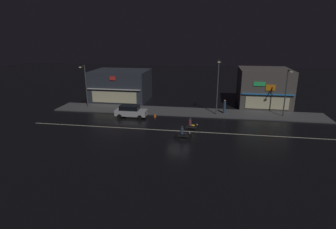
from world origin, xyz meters
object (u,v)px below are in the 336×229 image
Objects in this scene: streetlamp_mid at (218,83)px; pedestrian_on_sidewalk at (224,107)px; parked_car_near_kerb at (131,111)px; motorcycle_lead at (183,134)px; traffic_cone at (155,115)px; motorcycle_following at (191,125)px; streetlamp_west at (85,83)px; streetlamp_east at (287,89)px.

streetlamp_mid is 3.82× the size of pedestrian_on_sidewalk.
parked_car_near_kerb is at bearing -166.62° from streetlamp_mid.
traffic_cone is (-4.74, 7.68, -0.36)m from motorcycle_lead.
parked_car_near_kerb is 2.26× the size of motorcycle_following.
streetlamp_west is 3.41× the size of motorcycle_lead.
streetlamp_west reaches higher than pedestrian_on_sidewalk.
streetlamp_east is at bearing 33.20° from motorcycle_following.
parked_car_near_kerb is (-11.64, -2.77, -3.71)m from streetlamp_mid.
parked_car_near_kerb reaches higher than traffic_cone.
parked_car_near_kerb is 2.26× the size of motorcycle_lead.
motorcycle_lead is (-12.78, -10.30, -3.35)m from streetlamp_east.
streetlamp_east reaches higher than motorcycle_following.
streetlamp_east is 21.26m from parked_car_near_kerb.
traffic_cone is (-8.39, -2.11, -4.31)m from streetlamp_mid.
motorcycle_lead is 1.00× the size of motorcycle_following.
streetlamp_west reaches higher than traffic_cone.
streetlamp_east is (28.78, -0.06, -0.02)m from streetlamp_west.
traffic_cone is (-5.36, 4.65, -0.36)m from motorcycle_following.
streetlamp_west is at bearing 166.55° from traffic_cone.
streetlamp_west is 12.16m from traffic_cone.
motorcycle_following is at bearing 97.87° from pedestrian_on_sidewalk.
streetlamp_mid is 11.17m from motorcycle_lead.
pedestrian_on_sidewalk is at bearing 0.64° from streetlamp_west.
streetlamp_east is 3.39× the size of motorcycle_lead.
streetlamp_east is 1.50× the size of parked_car_near_kerb.
streetlamp_east is 8.53m from pedestrian_on_sidewalk.
motorcycle_following is (-12.16, -7.28, -3.35)m from streetlamp_east.
streetlamp_mid reaches higher than pedestrian_on_sidewalk.
streetlamp_mid is 8.40m from motorcycle_following.
motorcycle_lead and motorcycle_following have the same top height.
pedestrian_on_sidewalk reaches higher than motorcycle_lead.
streetlamp_east reaches higher than motorcycle_lead.
motorcycle_following is (-4.16, -7.58, -0.44)m from pedestrian_on_sidewalk.
motorcycle_lead is at bearing -110.44° from streetlamp_mid.
streetlamp_east is at bearing 3.22° from streetlamp_mid.
streetlamp_mid reaches higher than motorcycle_following.
parked_car_near_kerb is at bearing -171.02° from streetlamp_east.
streetlamp_mid is at bearing -111.21° from motorcycle_lead.
traffic_cone is (-9.52, -2.93, -0.79)m from pedestrian_on_sidewalk.
streetlamp_east is at bearing -141.89° from motorcycle_lead.
streetlamp_east reaches higher than parked_car_near_kerb.
pedestrian_on_sidewalk reaches higher than motorcycle_following.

